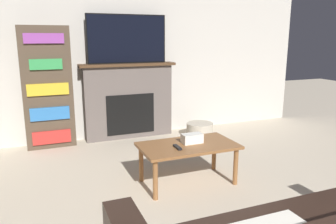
{
  "coord_description": "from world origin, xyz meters",
  "views": [
    {
      "loc": [
        -1.22,
        -0.52,
        1.54
      ],
      "look_at": [
        0.08,
        2.68,
        0.76
      ],
      "focal_mm": 35.0,
      "sensor_mm": 36.0,
      "label": 1
    }
  ],
  "objects_px": {
    "storage_basket": "(200,130)",
    "bookshelf": "(48,88)",
    "fireplace": "(129,100)",
    "tv": "(127,39)",
    "coffee_table": "(188,149)"
  },
  "relations": [
    {
      "from": "fireplace",
      "to": "tv",
      "type": "distance_m",
      "value": 0.94
    },
    {
      "from": "coffee_table",
      "to": "storage_basket",
      "type": "height_order",
      "value": "coffee_table"
    },
    {
      "from": "bookshelf",
      "to": "storage_basket",
      "type": "bearing_deg",
      "value": -10.61
    },
    {
      "from": "fireplace",
      "to": "bookshelf",
      "type": "relative_size",
      "value": 0.86
    },
    {
      "from": "tv",
      "to": "fireplace",
      "type": "bearing_deg",
      "value": 90.0
    },
    {
      "from": "storage_basket",
      "to": "bookshelf",
      "type": "bearing_deg",
      "value": 169.39
    },
    {
      "from": "tv",
      "to": "storage_basket",
      "type": "bearing_deg",
      "value": -21.94
    },
    {
      "from": "tv",
      "to": "bookshelf",
      "type": "height_order",
      "value": "tv"
    },
    {
      "from": "coffee_table",
      "to": "storage_basket",
      "type": "relative_size",
      "value": 2.46
    },
    {
      "from": "fireplace",
      "to": "storage_basket",
      "type": "xyz_separation_m",
      "value": [
        1.03,
        -0.44,
        -0.47
      ]
    },
    {
      "from": "fireplace",
      "to": "bookshelf",
      "type": "xyz_separation_m",
      "value": [
        -1.17,
        -0.02,
        0.26
      ]
    },
    {
      "from": "fireplace",
      "to": "coffee_table",
      "type": "height_order",
      "value": "fireplace"
    },
    {
      "from": "bookshelf",
      "to": "coffee_table",
      "type": "bearing_deg",
      "value": -55.16
    },
    {
      "from": "tv",
      "to": "bookshelf",
      "type": "xyz_separation_m",
      "value": [
        -1.17,
        -0.0,
        -0.67
      ]
    },
    {
      "from": "fireplace",
      "to": "coffee_table",
      "type": "xyz_separation_m",
      "value": [
        0.13,
        -1.9,
        -0.21
      ]
    }
  ]
}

